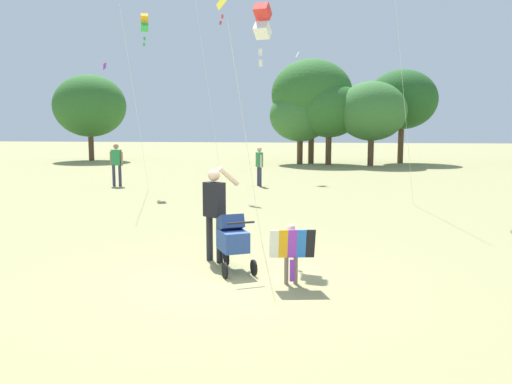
{
  "coord_description": "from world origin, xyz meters",
  "views": [
    {
      "loc": [
        1.28,
        -8.6,
        2.64
      ],
      "look_at": [
        0.2,
        1.53,
        1.3
      ],
      "focal_mm": 37.38,
      "sensor_mm": 36.0,
      "label": 1
    }
  ],
  "objects_px": {
    "child_with_butterfly_kite": "(291,248)",
    "kite_adult_black": "(262,22)",
    "person_adult_flyer": "(215,206)",
    "kite_orange_delta": "(144,24)",
    "kite_green_novelty": "(220,15)",
    "stroller": "(232,238)",
    "person_sitting_far": "(116,161)",
    "person_red_shirt": "(259,163)"
  },
  "relations": [
    {
      "from": "child_with_butterfly_kite",
      "to": "kite_adult_black",
      "type": "distance_m",
      "value": 5.02
    },
    {
      "from": "person_adult_flyer",
      "to": "kite_orange_delta",
      "type": "distance_m",
      "value": 12.73
    },
    {
      "from": "child_with_butterfly_kite",
      "to": "kite_green_novelty",
      "type": "xyz_separation_m",
      "value": [
        -3.15,
        11.51,
        5.91
      ]
    },
    {
      "from": "stroller",
      "to": "kite_orange_delta",
      "type": "height_order",
      "value": "kite_orange_delta"
    },
    {
      "from": "child_with_butterfly_kite",
      "to": "person_sitting_far",
      "type": "xyz_separation_m",
      "value": [
        -7.76,
        12.78,
        0.42
      ]
    },
    {
      "from": "stroller",
      "to": "person_sitting_far",
      "type": "height_order",
      "value": "person_sitting_far"
    },
    {
      "from": "kite_green_novelty",
      "to": "stroller",
      "type": "bearing_deg",
      "value": -79.16
    },
    {
      "from": "child_with_butterfly_kite",
      "to": "person_red_shirt",
      "type": "distance_m",
      "value": 13.5
    },
    {
      "from": "stroller",
      "to": "kite_adult_black",
      "type": "bearing_deg",
      "value": 81.41
    },
    {
      "from": "kite_orange_delta",
      "to": "person_adult_flyer",
      "type": "bearing_deg",
      "value": -66.4
    },
    {
      "from": "kite_green_novelty",
      "to": "person_sitting_far",
      "type": "relative_size",
      "value": 4.18
    },
    {
      "from": "person_sitting_far",
      "to": "person_adult_flyer",
      "type": "bearing_deg",
      "value": -61.42
    },
    {
      "from": "person_sitting_far",
      "to": "kite_orange_delta",
      "type": "bearing_deg",
      "value": -27.99
    },
    {
      "from": "kite_orange_delta",
      "to": "person_red_shirt",
      "type": "height_order",
      "value": "kite_orange_delta"
    },
    {
      "from": "person_adult_flyer",
      "to": "kite_adult_black",
      "type": "bearing_deg",
      "value": 63.75
    },
    {
      "from": "person_red_shirt",
      "to": "child_with_butterfly_kite",
      "type": "bearing_deg",
      "value": -82.03
    },
    {
      "from": "kite_adult_black",
      "to": "person_sitting_far",
      "type": "relative_size",
      "value": 2.9
    },
    {
      "from": "child_with_butterfly_kite",
      "to": "person_adult_flyer",
      "type": "height_order",
      "value": "person_adult_flyer"
    },
    {
      "from": "person_adult_flyer",
      "to": "person_sitting_far",
      "type": "distance_m",
      "value": 13.06
    },
    {
      "from": "person_sitting_far",
      "to": "stroller",
      "type": "bearing_deg",
      "value": -61.06
    },
    {
      "from": "kite_green_novelty",
      "to": "child_with_butterfly_kite",
      "type": "bearing_deg",
      "value": -74.72
    },
    {
      "from": "person_adult_flyer",
      "to": "person_red_shirt",
      "type": "xyz_separation_m",
      "value": [
        -0.36,
        12.05,
        -0.11
      ]
    },
    {
      "from": "kite_orange_delta",
      "to": "person_sitting_far",
      "type": "xyz_separation_m",
      "value": [
        -1.61,
        0.86,
        -5.32
      ]
    },
    {
      "from": "kite_orange_delta",
      "to": "kite_green_novelty",
      "type": "xyz_separation_m",
      "value": [
        3.0,
        -0.41,
        0.17
      ]
    },
    {
      "from": "kite_orange_delta",
      "to": "person_sitting_far",
      "type": "distance_m",
      "value": 5.62
    },
    {
      "from": "stroller",
      "to": "person_sitting_far",
      "type": "relative_size",
      "value": 0.63
    },
    {
      "from": "person_adult_flyer",
      "to": "kite_orange_delta",
      "type": "relative_size",
      "value": 0.27
    },
    {
      "from": "kite_green_novelty",
      "to": "person_sitting_far",
      "type": "xyz_separation_m",
      "value": [
        -4.61,
        1.27,
        -5.49
      ]
    },
    {
      "from": "person_red_shirt",
      "to": "person_sitting_far",
      "type": "relative_size",
      "value": 0.93
    },
    {
      "from": "person_red_shirt",
      "to": "person_sitting_far",
      "type": "height_order",
      "value": "person_sitting_far"
    },
    {
      "from": "person_adult_flyer",
      "to": "stroller",
      "type": "height_order",
      "value": "person_adult_flyer"
    },
    {
      "from": "child_with_butterfly_kite",
      "to": "kite_green_novelty",
      "type": "distance_m",
      "value": 13.32
    },
    {
      "from": "kite_adult_black",
      "to": "kite_green_novelty",
      "type": "height_order",
      "value": "kite_green_novelty"
    },
    {
      "from": "person_sitting_far",
      "to": "kite_green_novelty",
      "type": "bearing_deg",
      "value": -15.37
    },
    {
      "from": "person_adult_flyer",
      "to": "kite_adult_black",
      "type": "height_order",
      "value": "kite_adult_black"
    },
    {
      "from": "stroller",
      "to": "person_red_shirt",
      "type": "distance_m",
      "value": 12.69
    },
    {
      "from": "kite_orange_delta",
      "to": "kite_adult_black",
      "type": "bearing_deg",
      "value": -59.32
    },
    {
      "from": "kite_adult_black",
      "to": "stroller",
      "type": "bearing_deg",
      "value": -98.59
    },
    {
      "from": "child_with_butterfly_kite",
      "to": "stroller",
      "type": "height_order",
      "value": "stroller"
    },
    {
      "from": "person_adult_flyer",
      "to": "kite_green_novelty",
      "type": "bearing_deg",
      "value": 99.13
    },
    {
      "from": "kite_orange_delta",
      "to": "person_red_shirt",
      "type": "xyz_separation_m",
      "value": [
        4.27,
        1.44,
        -5.39
      ]
    },
    {
      "from": "person_sitting_far",
      "to": "child_with_butterfly_kite",
      "type": "bearing_deg",
      "value": -58.75
    }
  ]
}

